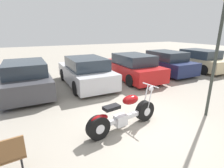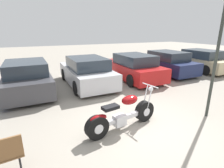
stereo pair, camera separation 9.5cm
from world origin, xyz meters
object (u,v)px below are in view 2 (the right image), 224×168
(parked_car_red, at_px, (133,67))
(lamp_post, at_px, (219,42))
(motorcycle, at_px, (122,115))
(parked_car_navy, at_px, (165,63))
(parked_car_champagne, at_px, (199,61))
(parked_car_silver, at_px, (86,72))
(parked_car_dark_grey, at_px, (27,78))

(parked_car_red, bearing_deg, lamp_post, -92.99)
(motorcycle, height_order, parked_car_navy, parked_car_navy)
(motorcycle, height_order, lamp_post, lamp_post)
(parked_car_navy, xyz_separation_m, parked_car_champagne, (2.70, -0.34, 0.00))
(parked_car_silver, bearing_deg, parked_car_red, -1.11)
(parked_car_silver, xyz_separation_m, parked_car_navy, (5.40, 0.27, 0.00))
(parked_car_navy, distance_m, parked_car_champagne, 2.72)
(parked_car_red, bearing_deg, parked_car_dark_grey, 178.25)
(lamp_post, bearing_deg, parked_car_dark_grey, 135.27)
(parked_car_silver, height_order, lamp_post, lamp_post)
(motorcycle, xyz_separation_m, parked_car_silver, (0.42, 4.47, 0.25))
(parked_car_navy, bearing_deg, lamp_post, -119.37)
(parked_car_champagne, bearing_deg, lamp_post, -139.00)
(motorcycle, distance_m, parked_car_silver, 4.49)
(parked_car_navy, bearing_deg, motorcycle, -140.86)
(parked_car_red, relative_size, lamp_post, 1.16)
(motorcycle, xyz_separation_m, lamp_post, (2.87, -0.51, 1.94))
(parked_car_champagne, bearing_deg, parked_car_red, 179.86)
(parked_car_champagne, bearing_deg, parked_car_navy, 172.86)
(parked_car_silver, relative_size, parked_car_navy, 1.00)
(motorcycle, height_order, parked_car_champagne, parked_car_champagne)
(motorcycle, height_order, parked_car_silver, parked_car_silver)
(parked_car_dark_grey, bearing_deg, parked_car_navy, 1.13)
(parked_car_dark_grey, distance_m, parked_car_navy, 8.10)
(parked_car_dark_grey, xyz_separation_m, lamp_post, (5.14, -5.09, 1.69))
(parked_car_red, bearing_deg, parked_car_champagne, -0.14)
(parked_car_navy, distance_m, lamp_post, 6.26)
(motorcycle, xyz_separation_m, parked_car_navy, (5.82, 4.74, 0.25))
(lamp_post, bearing_deg, parked_car_navy, 60.63)
(parked_car_silver, bearing_deg, parked_car_champagne, -0.46)
(parked_car_red, height_order, lamp_post, lamp_post)
(motorcycle, bearing_deg, parked_car_navy, 39.14)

